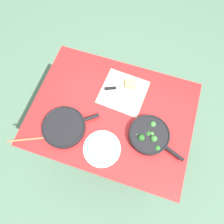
% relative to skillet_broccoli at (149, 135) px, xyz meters
% --- Properties ---
extents(ground_plane, '(14.00, 14.00, 0.00)m').
position_rel_skillet_broccoli_xyz_m(ground_plane, '(-0.30, 0.09, -0.81)').
color(ground_plane, '#51755B').
extents(dining_table_red, '(1.17, 0.88, 0.78)m').
position_rel_skillet_broccoli_xyz_m(dining_table_red, '(-0.30, 0.09, -0.12)').
color(dining_table_red, red).
rests_on(dining_table_red, ground_plane).
extents(skillet_broccoli, '(0.40, 0.28, 0.08)m').
position_rel_skillet_broccoli_xyz_m(skillet_broccoli, '(0.00, 0.00, 0.00)').
color(skillet_broccoli, black).
rests_on(skillet_broccoli, dining_table_red).
extents(skillet_eggs, '(0.36, 0.32, 0.05)m').
position_rel_skillet_broccoli_xyz_m(skillet_eggs, '(-0.58, -0.12, -0.01)').
color(skillet_eggs, black).
rests_on(skillet_eggs, dining_table_red).
extents(wooden_spoon, '(0.37, 0.18, 0.02)m').
position_rel_skillet_broccoli_xyz_m(wooden_spoon, '(-0.70, -0.24, -0.02)').
color(wooden_spoon, '#996B42').
rests_on(wooden_spoon, dining_table_red).
extents(parchment_sheet, '(0.35, 0.34, 0.00)m').
position_rel_skillet_broccoli_xyz_m(parchment_sheet, '(-0.27, 0.27, -0.03)').
color(parchment_sheet, beige).
rests_on(parchment_sheet, dining_table_red).
extents(grater_knife, '(0.25, 0.13, 0.02)m').
position_rel_skillet_broccoli_xyz_m(grater_knife, '(-0.33, 0.29, -0.02)').
color(grater_knife, silver).
rests_on(grater_knife, dining_table_red).
extents(cheese_block, '(0.09, 0.09, 0.04)m').
position_rel_skillet_broccoli_xyz_m(cheese_block, '(-0.23, 0.35, -0.01)').
color(cheese_block, '#EACC66').
rests_on(cheese_block, dining_table_red).
extents(dinner_plate_stack, '(0.26, 0.26, 0.03)m').
position_rel_skillet_broccoli_xyz_m(dinner_plate_stack, '(-0.28, -0.18, -0.02)').
color(dinner_plate_stack, white).
rests_on(dinner_plate_stack, dining_table_red).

